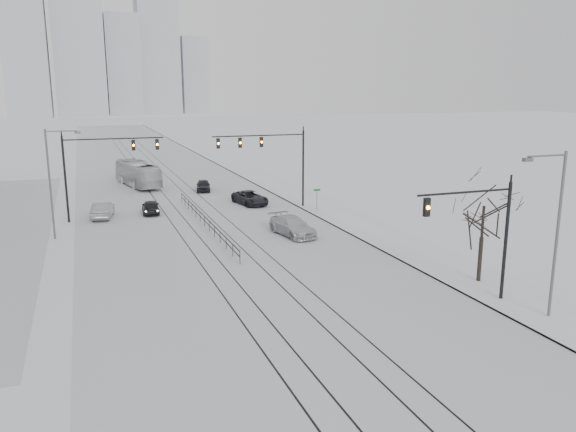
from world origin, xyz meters
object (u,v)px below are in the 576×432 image
Objects in this scene: sedan_nb_front at (250,198)px; sedan_nb_right at (292,226)px; traffic_mast_near at (484,227)px; sedan_sb_outer at (103,210)px; bare_tree at (483,214)px; box_truck at (138,174)px; sedan_sb_inner at (151,207)px; sedan_nb_far at (203,186)px.

sedan_nb_right is at bearing -102.07° from sedan_nb_front.
sedan_sb_outer is (-19.22, 30.78, -3.79)m from traffic_mast_near.
sedan_nb_front is at bearing 102.59° from bare_tree.
sedan_nb_right is 0.48× the size of box_truck.
sedan_nb_right is (-0.36, -13.87, 0.07)m from sedan_nb_front.
traffic_mast_near reaches higher than bare_tree.
sedan_sb_inner is 1.00× the size of sedan_nb_far.
bare_tree is (2.41, 3.00, -0.07)m from traffic_mast_near.
sedan_nb_right is at bearing 132.50° from sedan_sb_inner.
sedan_nb_far is at bearing 99.62° from traffic_mast_near.
sedan_nb_front is 0.46× the size of box_truck.
bare_tree is 35.40m from sedan_sb_outer.
sedan_nb_front is 10.35m from sedan_nb_far.
sedan_nb_far is at bearing 103.72° from bare_tree.
bare_tree is at bearing -65.06° from sedan_nb_far.
box_truck reaches higher than sedan_sb_inner.
sedan_sb_inner is 0.87× the size of sedan_sb_outer.
sedan_nb_right reaches higher than sedan_nb_far.
sedan_sb_inner is (-17.10, 28.14, -3.80)m from bare_tree.
sedan_sb_inner is at bearing 175.14° from sedan_nb_front.
box_truck is (-14.23, 48.53, -3.00)m from traffic_mast_near.
sedan_nb_right reaches higher than sedan_nb_front.
sedan_sb_inner is at bearing 115.25° from traffic_mast_near.
sedan_nb_far is (-2.66, 23.77, -0.10)m from sedan_nb_right.
sedan_sb_inner is 13.31m from sedan_nb_far.
sedan_nb_front is at bearing 110.01° from box_truck.
sedan_nb_front is at bearing -61.81° from sedan_nb_far.
sedan_nb_front is (-4.11, 32.20, -3.84)m from traffic_mast_near.
bare_tree is 1.51× the size of sedan_sb_inner.
traffic_mast_near reaches higher than box_truck.
bare_tree is 30.15m from sedan_nb_front.
sedan_nb_far is 9.61m from box_truck.
sedan_nb_front is (15.11, 1.42, -0.04)m from sedan_sb_outer.
sedan_nb_right is at bearing 103.71° from traffic_mast_near.
box_truck reaches higher than sedan_nb_far.
sedan_sb_inner is 0.36× the size of box_truck.
sedan_nb_right is (10.21, -12.81, 0.10)m from sedan_sb_inner.
sedan_nb_right is 23.92m from sedan_nb_far.
sedan_nb_front is 1.29× the size of sedan_nb_far.
bare_tree reaches higher than sedan_sb_inner.
traffic_mast_near reaches higher than sedan_sb_outer.
sedan_sb_outer reaches higher than sedan_sb_inner.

